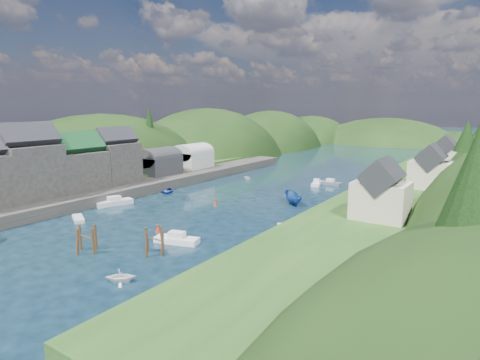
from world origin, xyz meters
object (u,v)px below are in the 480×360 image
Objects in this scene: piling_cluster_near at (87,242)px; channel_buoy_near at (158,229)px; channel_buoy_far at (216,202)px; piling_cluster_far at (154,244)px.

piling_cluster_near is 10.50m from channel_buoy_near.
piling_cluster_near is at bearing -97.82° from channel_buoy_near.
channel_buoy_far is (-1.49, 27.54, -0.85)m from piling_cluster_near.
piling_cluster_far is 8.49m from channel_buoy_near.
channel_buoy_near is at bearing -80.38° from channel_buoy_far.
channel_buoy_far is at bearing 110.40° from piling_cluster_far.
piling_cluster_near is 1.04× the size of piling_cluster_far.
piling_cluster_near is at bearing -149.78° from piling_cluster_far.
piling_cluster_far is (7.19, 4.19, -0.07)m from piling_cluster_near.
channel_buoy_near is at bearing 82.18° from piling_cluster_near.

